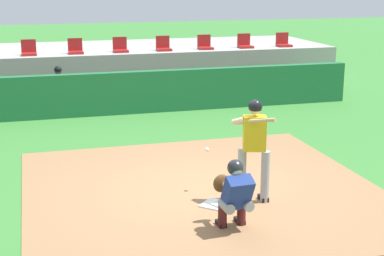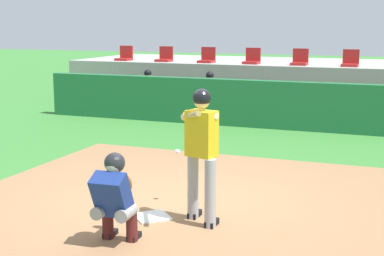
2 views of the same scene
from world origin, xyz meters
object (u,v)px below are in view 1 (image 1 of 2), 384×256
Objects in this scene: catcher_crouched at (234,192)px; stadium_seat_4 at (120,48)px; stadium_seat_6 at (205,45)px; stadium_seat_2 at (29,51)px; home_plate at (216,204)px; dugout_player_1 at (59,88)px; stadium_seat_5 at (163,46)px; batter_at_plate at (254,144)px; stadium_seat_8 at (283,43)px; stadium_seat_3 at (76,49)px; stadium_seat_7 at (245,44)px.

catcher_crouched is 4.34× the size of stadium_seat_4.
stadium_seat_2 is at bearing 180.00° from stadium_seat_6.
dugout_player_1 is at bearing 104.60° from home_plate.
stadium_seat_4 is at bearing 43.81° from dugout_player_1.
catcher_crouched is at bearing -97.48° from stadium_seat_5.
home_plate is at bearing -98.08° from stadium_seat_5.
batter_at_plate reaches higher than home_plate.
catcher_crouched reaches higher than home_plate.
home_plate is 11.80m from stadium_seat_8.
stadium_seat_3 is 1.00× the size of stadium_seat_6.
stadium_seat_7 is at bearing 0.00° from stadium_seat_2.
batter_at_plate is 3.76× the size of stadium_seat_7.
stadium_seat_8 is (5.78, 10.18, 1.51)m from home_plate.
stadium_seat_7 reaches higher than batter_at_plate.
stadium_seat_7 is (5.78, 0.00, 0.00)m from stadium_seat_3.
stadium_seat_7 reaches higher than dugout_player_1.
stadium_seat_2 and stadium_seat_7 have the same top height.
stadium_seat_8 is (1.44, 0.00, 0.00)m from stadium_seat_7.
stadium_seat_7 and stadium_seat_8 have the same top height.
stadium_seat_6 is (4.33, 0.00, 0.00)m from stadium_seat_3.
home_plate is 0.92× the size of stadium_seat_4.
stadium_seat_7 is (2.89, 0.00, 0.00)m from stadium_seat_5.
stadium_seat_5 is at bearing 82.52° from catcher_crouched.
batter_at_plate is 3.76× the size of stadium_seat_6.
stadium_seat_8 is (5.78, 0.00, 0.00)m from stadium_seat_4.
batter_at_plate is at bearing -94.26° from stadium_seat_5.
stadium_seat_7 reaches higher than catcher_crouched.
catcher_crouched is 11.19m from stadium_seat_4.
dugout_player_1 is 4.19m from stadium_seat_5.
stadium_seat_5 and stadium_seat_8 have the same top height.
stadium_seat_8 is at bearing 0.00° from stadium_seat_4.
stadium_seat_5 is 1.00× the size of stadium_seat_7.
stadium_seat_7 reaches higher than home_plate.
stadium_seat_8 reaches higher than catcher_crouched.
stadium_seat_4 is 1.44m from stadium_seat_5.
stadium_seat_7 is (4.33, 0.00, 0.00)m from stadium_seat_4.
stadium_seat_5 is (1.46, 11.15, 0.93)m from catcher_crouched.
stadium_seat_3 is 1.00× the size of stadium_seat_8.
stadium_seat_5 is at bearing 0.00° from stadium_seat_3.
home_plate is 0.92× the size of stadium_seat_2.
stadium_seat_4 is 1.00× the size of stadium_seat_5.
stadium_seat_3 and stadium_seat_5 have the same top height.
home_plate is 10.39m from stadium_seat_3.
catcher_crouched is 4.34× the size of stadium_seat_7.
stadium_seat_2 and stadium_seat_4 have the same top height.
batter_at_plate is 10.75m from stadium_seat_2.
stadium_seat_7 is at bearing 66.94° from home_plate.
catcher_crouched is 1.60× the size of dugout_player_1.
stadium_seat_5 is at bearing 180.00° from stadium_seat_6.
stadium_seat_6 is at bearing 77.75° from batter_at_plate.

